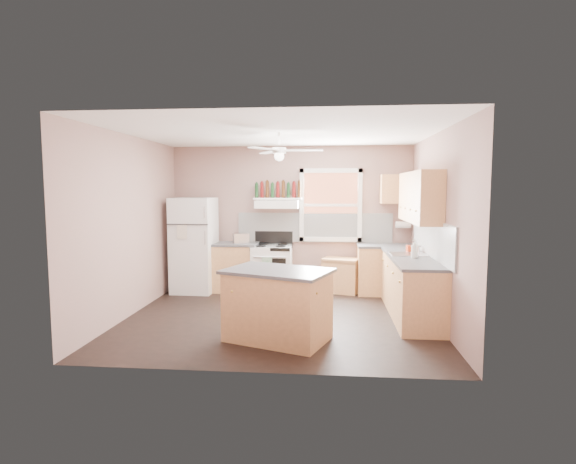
# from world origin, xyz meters

# --- Properties ---
(floor) EXTENTS (4.50, 4.50, 0.00)m
(floor) POSITION_xyz_m (0.00, 0.00, 0.00)
(floor) COLOR black
(floor) RESTS_ON ground
(ceiling) EXTENTS (4.50, 4.50, 0.00)m
(ceiling) POSITION_xyz_m (0.00, 0.00, 2.70)
(ceiling) COLOR white
(ceiling) RESTS_ON ground
(wall_back) EXTENTS (4.50, 0.05, 2.70)m
(wall_back) POSITION_xyz_m (0.00, 2.02, 1.35)
(wall_back) COLOR #8B6A61
(wall_back) RESTS_ON ground
(wall_right) EXTENTS (0.05, 4.00, 2.70)m
(wall_right) POSITION_xyz_m (2.27, 0.00, 1.35)
(wall_right) COLOR #8B6A61
(wall_right) RESTS_ON ground
(wall_left) EXTENTS (0.05, 4.00, 2.70)m
(wall_left) POSITION_xyz_m (-2.27, 0.00, 1.35)
(wall_left) COLOR #8B6A61
(wall_left) RESTS_ON ground
(backsplash_back) EXTENTS (2.90, 0.03, 0.55)m
(backsplash_back) POSITION_xyz_m (0.45, 1.99, 1.18)
(backsplash_back) COLOR white
(backsplash_back) RESTS_ON wall_back
(backsplash_right) EXTENTS (0.03, 2.60, 0.55)m
(backsplash_right) POSITION_xyz_m (2.23, 0.30, 1.18)
(backsplash_right) COLOR white
(backsplash_right) RESTS_ON wall_right
(window_view) EXTENTS (1.00, 0.02, 1.20)m
(window_view) POSITION_xyz_m (0.75, 1.98, 1.60)
(window_view) COLOR brown
(window_view) RESTS_ON wall_back
(window_frame) EXTENTS (1.16, 0.07, 1.36)m
(window_frame) POSITION_xyz_m (0.75, 1.96, 1.60)
(window_frame) COLOR white
(window_frame) RESTS_ON wall_back
(refrigerator) EXTENTS (0.76, 0.74, 1.74)m
(refrigerator) POSITION_xyz_m (-1.75, 1.57, 0.87)
(refrigerator) COLOR white
(refrigerator) RESTS_ON floor
(base_cabinet_left) EXTENTS (0.90, 0.60, 0.86)m
(base_cabinet_left) POSITION_xyz_m (-1.06, 1.70, 0.43)
(base_cabinet_left) COLOR #B37E4A
(base_cabinet_left) RESTS_ON floor
(counter_left) EXTENTS (0.92, 0.62, 0.04)m
(counter_left) POSITION_xyz_m (-1.06, 1.70, 0.88)
(counter_left) COLOR #3F3F41
(counter_left) RESTS_ON base_cabinet_left
(toaster) EXTENTS (0.32, 0.25, 0.18)m
(toaster) POSITION_xyz_m (-0.89, 1.66, 0.99)
(toaster) COLOR silver
(toaster) RESTS_ON counter_left
(stove) EXTENTS (0.74, 0.66, 0.86)m
(stove) POSITION_xyz_m (-0.32, 1.69, 0.43)
(stove) COLOR white
(stove) RESTS_ON floor
(range_hood) EXTENTS (0.78, 0.50, 0.14)m
(range_hood) POSITION_xyz_m (-0.23, 1.75, 1.62)
(range_hood) COLOR white
(range_hood) RESTS_ON wall_back
(bottle_shelf) EXTENTS (0.90, 0.26, 0.03)m
(bottle_shelf) POSITION_xyz_m (-0.23, 1.87, 1.72)
(bottle_shelf) COLOR white
(bottle_shelf) RESTS_ON range_hood
(cart) EXTENTS (0.73, 0.59, 0.63)m
(cart) POSITION_xyz_m (0.95, 1.75, 0.32)
(cart) COLOR #B37E4A
(cart) RESTS_ON floor
(base_cabinet_corner) EXTENTS (1.00, 0.60, 0.86)m
(base_cabinet_corner) POSITION_xyz_m (1.75, 1.70, 0.43)
(base_cabinet_corner) COLOR #B37E4A
(base_cabinet_corner) RESTS_ON floor
(base_cabinet_right) EXTENTS (0.60, 2.20, 0.86)m
(base_cabinet_right) POSITION_xyz_m (1.95, 0.30, 0.43)
(base_cabinet_right) COLOR #B37E4A
(base_cabinet_right) RESTS_ON floor
(counter_corner) EXTENTS (1.02, 0.62, 0.04)m
(counter_corner) POSITION_xyz_m (1.75, 1.70, 0.88)
(counter_corner) COLOR #3F3F41
(counter_corner) RESTS_ON base_cabinet_corner
(counter_right) EXTENTS (0.62, 2.22, 0.04)m
(counter_right) POSITION_xyz_m (1.94, 0.30, 0.88)
(counter_right) COLOR #3F3F41
(counter_right) RESTS_ON base_cabinet_right
(sink) EXTENTS (0.55, 0.45, 0.03)m
(sink) POSITION_xyz_m (1.94, 0.50, 0.90)
(sink) COLOR silver
(sink) RESTS_ON counter_right
(faucet) EXTENTS (0.03, 0.03, 0.14)m
(faucet) POSITION_xyz_m (2.10, 0.50, 0.97)
(faucet) COLOR silver
(faucet) RESTS_ON sink
(upper_cabinet_right) EXTENTS (0.33, 1.80, 0.76)m
(upper_cabinet_right) POSITION_xyz_m (2.08, 0.50, 1.78)
(upper_cabinet_right) COLOR #B37E4A
(upper_cabinet_right) RESTS_ON wall_right
(upper_cabinet_corner) EXTENTS (0.60, 0.33, 0.52)m
(upper_cabinet_corner) POSITION_xyz_m (1.95, 1.83, 1.90)
(upper_cabinet_corner) COLOR #B37E4A
(upper_cabinet_corner) RESTS_ON wall_back
(paper_towel) EXTENTS (0.26, 0.12, 0.12)m
(paper_towel) POSITION_xyz_m (2.07, 1.86, 1.25)
(paper_towel) COLOR white
(paper_towel) RESTS_ON wall_back
(island) EXTENTS (1.39, 1.13, 0.86)m
(island) POSITION_xyz_m (0.08, -0.96, 0.43)
(island) COLOR #B37E4A
(island) RESTS_ON floor
(island_top) EXTENTS (1.48, 1.22, 0.04)m
(island_top) POSITION_xyz_m (0.08, -0.96, 0.88)
(island_top) COLOR #3F3F41
(island_top) RESTS_ON island
(ceiling_fan_hub) EXTENTS (0.20, 0.20, 0.08)m
(ceiling_fan_hub) POSITION_xyz_m (0.00, 0.00, 2.45)
(ceiling_fan_hub) COLOR white
(ceiling_fan_hub) RESTS_ON ceiling
(soap_bottle) EXTENTS (0.14, 0.14, 0.27)m
(soap_bottle) POSITION_xyz_m (1.96, 0.15, 1.03)
(soap_bottle) COLOR silver
(soap_bottle) RESTS_ON counter_right
(red_caddy) EXTENTS (0.19, 0.13, 0.10)m
(red_caddy) POSITION_xyz_m (2.06, 0.83, 0.95)
(red_caddy) COLOR #B62E0F
(red_caddy) RESTS_ON counter_right
(wine_bottles) EXTENTS (0.86, 0.06, 0.31)m
(wine_bottles) POSITION_xyz_m (-0.23, 1.87, 1.88)
(wine_bottles) COLOR #143819
(wine_bottles) RESTS_ON bottle_shelf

